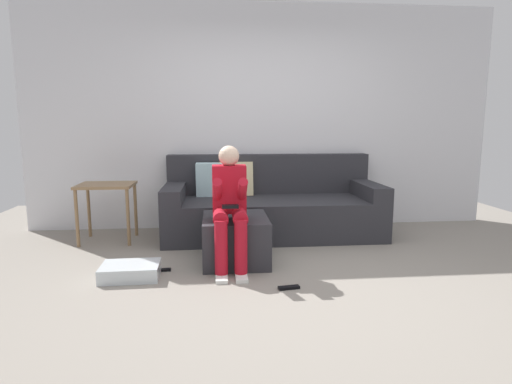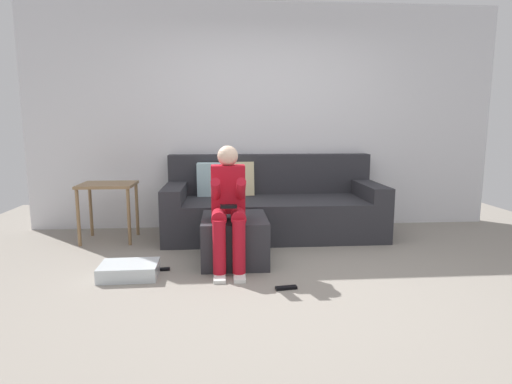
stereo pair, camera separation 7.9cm
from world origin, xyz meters
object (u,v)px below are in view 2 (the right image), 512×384
(remote_near_ottoman, at_px, (286,288))
(couch_sectional, at_px, (271,207))
(person_seated, at_px, (228,203))
(ottoman, at_px, (235,239))
(remote_by_storage_bin, at_px, (159,270))
(storage_bin, at_px, (129,270))
(side_table, at_px, (108,193))

(remote_near_ottoman, bearing_deg, couch_sectional, 79.41)
(person_seated, height_order, remote_near_ottoman, person_seated)
(ottoman, distance_m, remote_near_ottoman, 0.84)
(couch_sectional, xyz_separation_m, remote_by_storage_bin, (-1.14, -1.19, -0.31))
(storage_bin, relative_size, remote_near_ottoman, 2.82)
(person_seated, height_order, storage_bin, person_seated)
(ottoman, height_order, remote_near_ottoman, ottoman)
(ottoman, xyz_separation_m, storage_bin, (-0.90, -0.36, -0.15))
(couch_sectional, bearing_deg, remote_by_storage_bin, -133.85)
(storage_bin, height_order, remote_near_ottoman, storage_bin)
(side_table, distance_m, remote_near_ottoman, 2.40)
(ottoman, height_order, person_seated, person_seated)
(remote_near_ottoman, bearing_deg, side_table, 130.26)
(storage_bin, distance_m, side_table, 1.37)
(couch_sectional, relative_size, storage_bin, 5.14)
(person_seated, relative_size, remote_by_storage_bin, 5.59)
(ottoman, relative_size, remote_by_storage_bin, 3.55)
(couch_sectional, height_order, side_table, couch_sectional)
(remote_by_storage_bin, bearing_deg, remote_near_ottoman, -30.19)
(ottoman, relative_size, remote_near_ottoman, 4.09)
(storage_bin, bearing_deg, person_seated, 10.52)
(couch_sectional, xyz_separation_m, storage_bin, (-1.36, -1.32, -0.26))
(storage_bin, xyz_separation_m, side_table, (-0.47, 1.20, 0.48))
(ottoman, bearing_deg, remote_near_ottoman, -62.11)
(couch_sectional, xyz_separation_m, remote_near_ottoman, (-0.08, -1.69, -0.31))
(side_table, bearing_deg, person_seated, -38.45)
(remote_near_ottoman, bearing_deg, storage_bin, 156.14)
(ottoman, bearing_deg, couch_sectional, 64.56)
(couch_sectional, relative_size, ottoman, 3.54)
(side_table, height_order, remote_by_storage_bin, side_table)
(couch_sectional, bearing_deg, person_seated, -113.83)
(side_table, relative_size, remote_by_storage_bin, 3.27)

